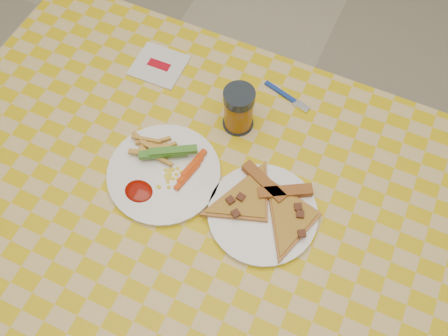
{
  "coord_description": "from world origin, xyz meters",
  "views": [
    {
      "loc": [
        0.24,
        -0.38,
        1.72
      ],
      "look_at": [
        0.02,
        0.08,
        0.78
      ],
      "focal_mm": 40.0,
      "sensor_mm": 36.0,
      "label": 1
    }
  ],
  "objects_px": {
    "table": "(200,212)",
    "plate_left": "(164,174)",
    "plate_right": "(263,214)",
    "drink_glass": "(239,109)"
  },
  "relations": [
    {
      "from": "table",
      "to": "drink_glass",
      "type": "xyz_separation_m",
      "value": [
        -0.0,
        0.21,
        0.13
      ]
    },
    {
      "from": "plate_left",
      "to": "plate_right",
      "type": "xyz_separation_m",
      "value": [
        0.23,
        0.0,
        0.0
      ]
    },
    {
      "from": "table",
      "to": "plate_left",
      "type": "xyz_separation_m",
      "value": [
        -0.09,
        0.02,
        0.08
      ]
    },
    {
      "from": "plate_right",
      "to": "drink_glass",
      "type": "height_order",
      "value": "drink_glass"
    },
    {
      "from": "table",
      "to": "plate_right",
      "type": "xyz_separation_m",
      "value": [
        0.14,
        0.02,
        0.08
      ]
    },
    {
      "from": "plate_right",
      "to": "drink_glass",
      "type": "relative_size",
      "value": 1.94
    },
    {
      "from": "plate_right",
      "to": "drink_glass",
      "type": "distance_m",
      "value": 0.24
    },
    {
      "from": "plate_left",
      "to": "plate_right",
      "type": "bearing_deg",
      "value": 0.54
    },
    {
      "from": "table",
      "to": "plate_left",
      "type": "relative_size",
      "value": 5.3
    },
    {
      "from": "table",
      "to": "plate_left",
      "type": "bearing_deg",
      "value": 168.87
    }
  ]
}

